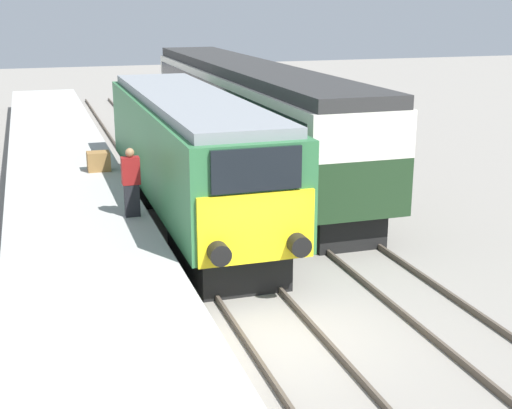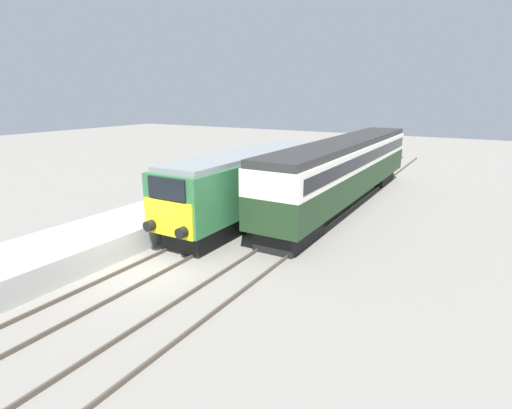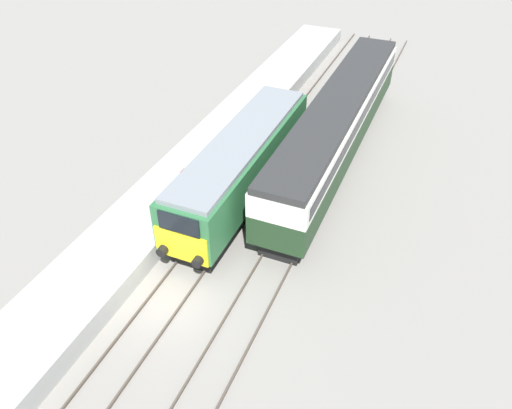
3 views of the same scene
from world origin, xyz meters
TOP-DOWN VIEW (x-y plane):
  - ground_plane at (0.00, 0.00)m, footprint 120.00×120.00m
  - platform_left at (-3.30, 8.00)m, footprint 3.50×50.00m
  - rails_near_track at (0.00, 5.00)m, footprint 1.51×60.00m
  - rails_far_track at (3.40, 5.00)m, footprint 1.50×60.00m
  - locomotive at (0.00, 7.67)m, footprint 2.70×12.80m
  - passenger_carriage at (3.40, 13.30)m, footprint 2.75×19.53m
  - person_on_platform at (-1.96, 5.47)m, footprint 0.44×0.26m
  - luggage_crate at (-2.26, 10.72)m, footprint 0.70×0.56m

SIDE VIEW (x-z plane):
  - ground_plane at x=0.00m, z-range 0.00..0.00m
  - rails_near_track at x=0.00m, z-range 0.00..0.14m
  - rails_far_track at x=3.40m, z-range 0.00..0.14m
  - platform_left at x=-3.30m, z-range 0.00..1.02m
  - luggage_crate at x=-2.26m, z-range 1.02..1.62m
  - person_on_platform at x=-1.96m, z-range 1.02..2.74m
  - locomotive at x=0.00m, z-range 0.20..3.89m
  - passenger_carriage at x=3.40m, z-range 0.43..4.43m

